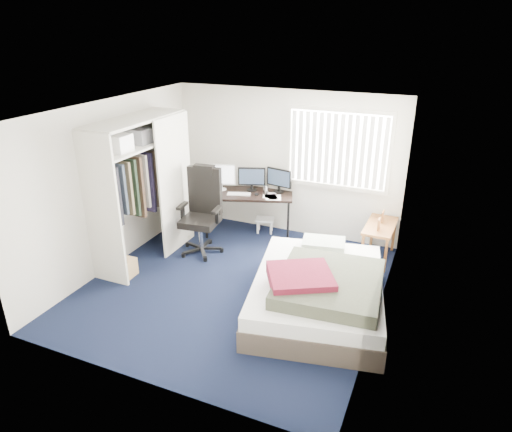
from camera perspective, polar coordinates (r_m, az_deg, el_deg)
The scene contains 10 objects.
ground at distance 6.65m, azimuth -2.71°, elevation -8.62°, with size 4.20×4.20×0.00m, color black.
room_shell at distance 5.99m, azimuth -2.98°, elevation 3.75°, with size 4.20×4.20×4.20m.
window_assembly at distance 7.53m, azimuth 10.19°, elevation 8.18°, with size 1.72×0.09×1.32m.
closet at distance 7.11m, azimuth -14.25°, elevation 4.84°, with size 0.64×1.84×2.22m.
desk at distance 7.96m, azimuth -0.93°, elevation 3.18°, with size 1.68×1.17×1.22m.
office_chair at distance 7.44m, azimuth -6.72°, elevation -0.43°, with size 0.73×0.73×1.41m.
footstool at distance 8.15m, azimuth 1.11°, elevation -0.71°, with size 0.38×0.34×0.26m.
nightstand at distance 7.36m, azimuth 15.25°, elevation -1.55°, with size 0.45×0.87×0.77m.
bed at distance 6.02m, azimuth 7.83°, elevation -9.19°, with size 2.02×2.45×0.71m.
pine_box at distance 7.11m, azimuth -16.29°, elevation -6.16°, with size 0.35×0.26×0.26m, color #A18450.
Camera 1 is at (2.51, -5.07, 3.49)m, focal length 32.00 mm.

